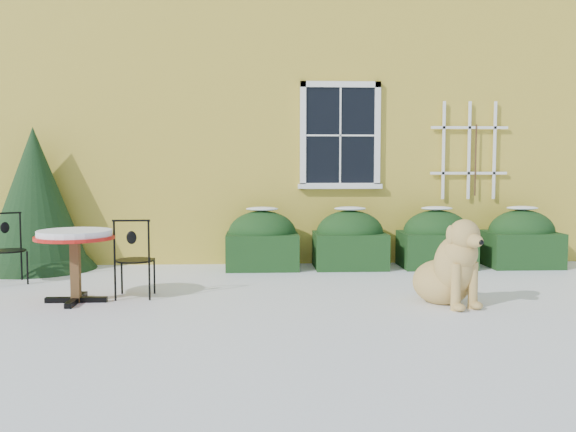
{
  "coord_description": "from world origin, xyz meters",
  "views": [
    {
      "loc": [
        -0.41,
        -6.83,
        1.52
      ],
      "look_at": [
        0.0,
        1.0,
        0.9
      ],
      "focal_mm": 40.0,
      "sensor_mm": 36.0,
      "label": 1
    }
  ],
  "objects": [
    {
      "name": "patio_chair_far",
      "position": [
        -3.6,
        1.55,
        0.45
      ],
      "size": [
        0.55,
        0.55,
        0.91
      ],
      "rotation": [
        0.0,
        0.0,
        0.53
      ],
      "color": "black",
      "rests_on": "ground"
    },
    {
      "name": "patio_chair_near",
      "position": [
        -1.79,
        0.53,
        0.46
      ],
      "size": [
        0.44,
        0.44,
        0.92
      ],
      "rotation": [
        0.0,
        0.0,
        3.15
      ],
      "color": "black",
      "rests_on": "ground"
    },
    {
      "name": "evergreen_shrub",
      "position": [
        -3.6,
        2.66,
        0.84
      ],
      "size": [
        1.71,
        1.71,
        2.08
      ],
      "rotation": [
        0.0,
        0.0,
        0.14
      ],
      "color": "black",
      "rests_on": "ground"
    },
    {
      "name": "house",
      "position": [
        0.0,
        7.0,
        3.22
      ],
      "size": [
        12.4,
        8.4,
        6.4
      ],
      "color": "gold",
      "rests_on": "ground"
    },
    {
      "name": "hedge_row",
      "position": [
        1.65,
        2.55,
        0.4
      ],
      "size": [
        4.95,
        0.8,
        0.91
      ],
      "color": "black",
      "rests_on": "ground"
    },
    {
      "name": "bistro_table",
      "position": [
        -2.4,
        0.31,
        0.67
      ],
      "size": [
        0.87,
        0.87,
        0.81
      ],
      "rotation": [
        0.0,
        0.0,
        -0.19
      ],
      "color": "black",
      "rests_on": "ground"
    },
    {
      "name": "ground",
      "position": [
        0.0,
        0.0,
        0.0
      ],
      "size": [
        80.0,
        80.0,
        0.0
      ],
      "primitive_type": "plane",
      "color": "white",
      "rests_on": "ground"
    },
    {
      "name": "dog",
      "position": [
        1.72,
        -0.04,
        0.39
      ],
      "size": [
        0.82,
        1.09,
        0.98
      ],
      "rotation": [
        0.0,
        0.0,
        0.37
      ],
      "color": "tan",
      "rests_on": "ground"
    }
  ]
}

